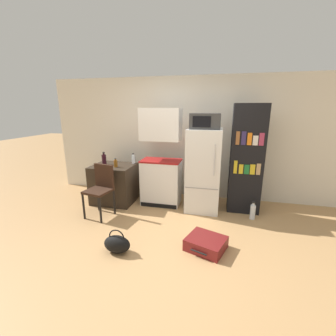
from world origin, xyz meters
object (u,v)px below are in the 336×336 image
(microwave, at_px, (205,121))
(chair, at_px, (101,186))
(side_table, at_px, (114,183))
(kitchen_hutch, at_px, (161,162))
(bottle_amber_beer, at_px, (116,163))
(bottle_wine_dark, at_px, (104,159))
(bottle_clear_short, at_px, (133,159))
(handbag, at_px, (117,244))
(bookshelf, at_px, (246,160))
(suitcase_large_flat, at_px, (206,243))
(water_bottle_front, at_px, (253,212))
(refrigerator, at_px, (203,170))

(microwave, relative_size, chair, 0.56)
(microwave, bearing_deg, side_table, -178.43)
(kitchen_hutch, height_order, bottle_amber_beer, kitchen_hutch)
(kitchen_hutch, relative_size, bottle_wine_dark, 7.52)
(microwave, relative_size, bottle_amber_beer, 3.04)
(kitchen_hutch, bearing_deg, bottle_clear_short, 169.18)
(microwave, xyz_separation_m, handbag, (-0.97, -1.62, -1.52))
(bookshelf, bearing_deg, handbag, -134.57)
(bookshelf, relative_size, bottle_wine_dark, 7.83)
(suitcase_large_flat, xyz_separation_m, handbag, (-1.14, -0.35, 0.04))
(handbag, distance_m, water_bottle_front, 2.33)
(refrigerator, bearing_deg, side_table, -178.39)
(bookshelf, bearing_deg, side_table, -176.14)
(side_table, height_order, water_bottle_front, side_table)
(bottle_clear_short, bearing_deg, bottle_wine_dark, -159.37)
(bottle_clear_short, bearing_deg, side_table, -144.44)
(microwave, bearing_deg, bottle_clear_short, 172.45)
(refrigerator, distance_m, bottle_amber_beer, 1.67)
(bookshelf, bearing_deg, microwave, -170.73)
(side_table, relative_size, handbag, 2.24)
(bottle_wine_dark, height_order, water_bottle_front, bottle_wine_dark)
(refrigerator, distance_m, water_bottle_front, 1.10)
(bottle_amber_beer, distance_m, water_bottle_front, 2.64)
(water_bottle_front, bearing_deg, microwave, 166.29)
(microwave, height_order, bottle_clear_short, microwave)
(kitchen_hutch, xyz_separation_m, refrigerator, (0.82, -0.07, -0.09))
(side_table, distance_m, water_bottle_front, 2.67)
(refrigerator, xyz_separation_m, microwave, (-0.00, -0.00, 0.89))
(side_table, relative_size, bottle_wine_dark, 3.25)
(side_table, bearing_deg, microwave, 1.57)
(bottle_amber_beer, bearing_deg, kitchen_hutch, 16.09)
(bottle_clear_short, xyz_separation_m, handbag, (0.47, -1.81, -0.73))
(microwave, distance_m, water_bottle_front, 1.76)
(bottle_clear_short, height_order, bottle_amber_beer, bottle_clear_short)
(bottle_clear_short, bearing_deg, refrigerator, -7.49)
(handbag, relative_size, water_bottle_front, 1.12)
(bottle_wine_dark, bearing_deg, side_table, -8.96)
(side_table, bearing_deg, kitchen_hutch, 7.24)
(kitchen_hutch, bearing_deg, refrigerator, -4.94)
(bookshelf, bearing_deg, refrigerator, -170.83)
(side_table, distance_m, suitcase_large_flat, 2.31)
(side_table, relative_size, refrigerator, 0.53)
(chair, relative_size, water_bottle_front, 2.83)
(refrigerator, height_order, suitcase_large_flat, refrigerator)
(microwave, bearing_deg, handbag, -120.99)
(bookshelf, bearing_deg, kitchen_hutch, -178.22)
(kitchen_hutch, height_order, suitcase_large_flat, kitchen_hutch)
(chair, height_order, water_bottle_front, chair)
(chair, bearing_deg, bottle_amber_beer, 94.37)
(kitchen_hutch, xyz_separation_m, bottle_amber_beer, (-0.84, -0.24, -0.01))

